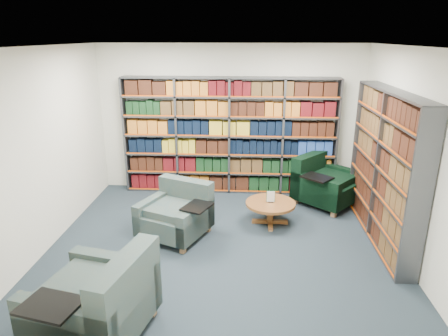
# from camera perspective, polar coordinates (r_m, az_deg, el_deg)

# --- Properties ---
(room_shell) EXTENTS (5.02, 5.02, 2.82)m
(room_shell) POSITION_cam_1_polar(r_m,az_deg,el_deg) (5.27, -0.39, 1.55)
(room_shell) COLOR black
(room_shell) RESTS_ON ground
(bookshelf_back) EXTENTS (4.00, 0.28, 2.20)m
(bookshelf_back) POSITION_cam_1_polar(r_m,az_deg,el_deg) (7.60, 0.78, 4.50)
(bookshelf_back) COLOR #47494F
(bookshelf_back) RESTS_ON ground
(bookshelf_right) EXTENTS (0.28, 2.50, 2.20)m
(bookshelf_right) POSITION_cam_1_polar(r_m,az_deg,el_deg) (6.25, 21.95, 0.01)
(bookshelf_right) COLOR #47494F
(bookshelf_right) RESTS_ON ground
(chair_teal_left) EXTENTS (1.20, 1.18, 0.82)m
(chair_teal_left) POSITION_cam_1_polar(r_m,az_deg,el_deg) (6.18, -6.60, -6.59)
(chair_teal_left) COLOR #01273D
(chair_teal_left) RESTS_ON ground
(chair_green_right) EXTENTS (1.35, 1.35, 0.87)m
(chair_green_right) POSITION_cam_1_polar(r_m,az_deg,el_deg) (7.49, 13.92, -2.27)
(chair_green_right) COLOR black
(chair_green_right) RESTS_ON ground
(chair_teal_front) EXTENTS (1.24, 1.34, 0.94)m
(chair_teal_front) POSITION_cam_1_polar(r_m,az_deg,el_deg) (4.39, -17.13, -18.10)
(chair_teal_front) COLOR #01273D
(chair_teal_front) RESTS_ON ground
(coffee_table) EXTENTS (0.80, 0.80, 0.56)m
(coffee_table) POSITION_cam_1_polar(r_m,az_deg,el_deg) (6.51, 6.64, -5.50)
(coffee_table) COLOR brown
(coffee_table) RESTS_ON ground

